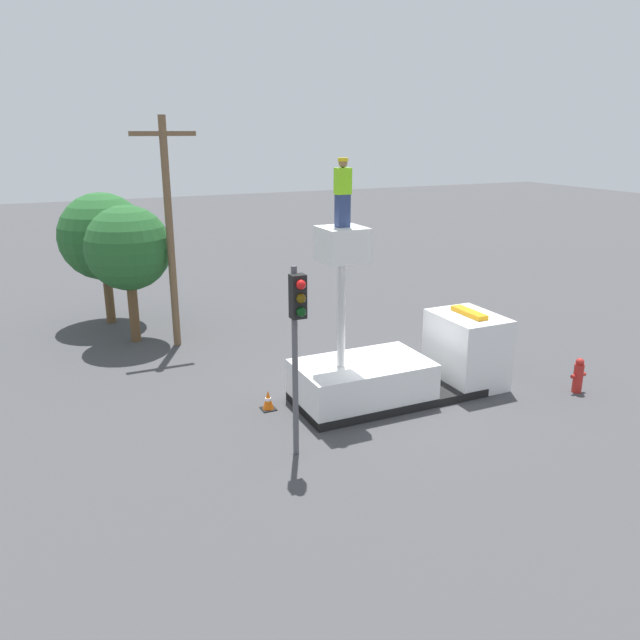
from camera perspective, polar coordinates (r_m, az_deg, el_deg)
The scene contains 9 objects.
ground_plane at distance 18.55m, azimuth 6.20°, elevation -7.10°, with size 120.00×120.00×0.00m, color #424244.
bucket_truck at distance 18.44m, azimuth 7.72°, elevation -4.09°, with size 6.39×2.33×5.12m.
worker at distance 16.27m, azimuth 2.09°, elevation 11.55°, with size 0.40×0.26×1.75m.
traffic_light_pole at distance 14.10m, azimuth -2.11°, elevation -0.52°, with size 0.34×0.57×4.65m.
fire_hydrant at distance 20.18m, azimuth 22.54°, elevation -4.71°, with size 0.53×0.29×1.08m.
traffic_cone_rear at distance 17.69m, azimuth -4.76°, elevation -7.36°, with size 0.40×0.40×0.57m.
tree_left_bg at distance 26.11m, azimuth -19.23°, elevation 7.19°, with size 3.42×3.42×5.24m.
tree_right_bg at distance 23.40m, azimuth -17.15°, elevation 6.26°, with size 3.04×3.04×5.03m.
utility_pole at distance 22.45m, azimuth -13.61°, elevation 8.31°, with size 2.20×0.26×8.02m.
Camera 1 is at (-8.82, -14.47, 7.55)m, focal length 35.00 mm.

